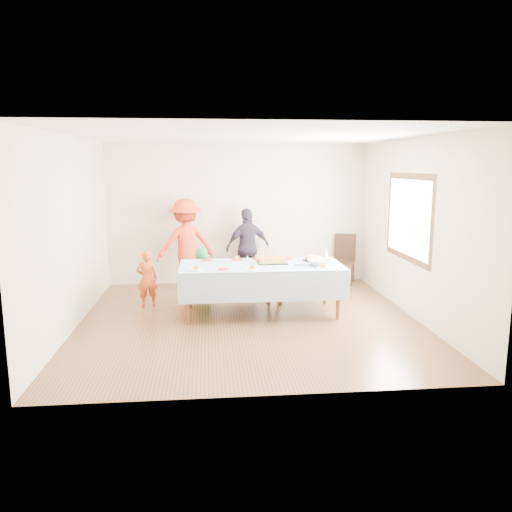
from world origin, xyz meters
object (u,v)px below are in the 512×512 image
(party_table, at_px, (261,268))
(adult_left, at_px, (186,244))
(birthday_cake, at_px, (272,261))
(dining_chair, at_px, (344,256))

(party_table, xyz_separation_m, adult_left, (-1.23, 1.81, 0.12))
(party_table, height_order, adult_left, adult_left)
(birthday_cake, bearing_deg, dining_chair, 47.19)
(birthday_cake, height_order, adult_left, adult_left)
(dining_chair, bearing_deg, adult_left, -157.10)
(birthday_cake, distance_m, adult_left, 2.21)
(party_table, xyz_separation_m, birthday_cake, (0.18, 0.10, 0.09))
(party_table, relative_size, dining_chair, 2.60)
(party_table, distance_m, dining_chair, 2.65)
(dining_chair, height_order, adult_left, adult_left)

